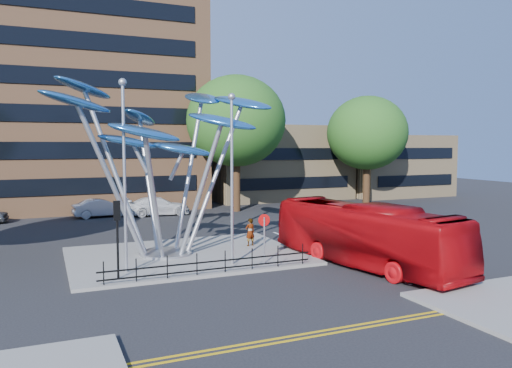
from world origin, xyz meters
name	(u,v)px	position (x,y,z in m)	size (l,w,h in m)	color
ground	(246,284)	(0.00, 0.00, 0.00)	(120.00, 120.00, 0.00)	black
traffic_island	(186,256)	(-1.00, 6.00, 0.07)	(12.00, 9.00, 0.15)	slate
double_yellow_near	(316,332)	(0.00, -6.00, 0.01)	(40.00, 0.12, 0.01)	gold
double_yellow_far	(321,335)	(0.00, -6.30, 0.01)	(40.00, 0.12, 0.01)	gold
brick_tower	(60,49)	(-6.00, 32.00, 15.00)	(25.00, 15.00, 30.00)	#976642
low_building_near	(278,162)	(16.00, 30.00, 4.00)	(15.00, 8.00, 8.00)	tan
low_building_far	(393,165)	(30.00, 28.00, 3.50)	(12.00, 8.00, 7.00)	tan
tree_right	(236,121)	(8.00, 22.00, 8.04)	(8.80, 8.80, 12.11)	black
tree_far	(367,133)	(22.00, 22.00, 7.11)	(8.00, 8.00, 10.81)	black
leaf_sculpture	(162,128)	(-2.07, 6.68, 6.87)	(12.72, 9.54, 9.51)	#9EA0A5
street_lamp_left	(124,159)	(-4.50, 3.50, 5.36)	(0.36, 0.36, 8.80)	#9EA0A5
street_lamp_right	(232,163)	(0.50, 3.00, 5.09)	(0.36, 0.36, 8.30)	#9EA0A5
traffic_light_island	(117,223)	(-5.00, 2.50, 2.61)	(0.28, 0.18, 3.42)	black
no_entry_sign_island	(264,230)	(2.00, 2.52, 1.82)	(0.60, 0.10, 2.45)	#9EA0A5
pedestrian_railing_front	(211,265)	(-1.00, 1.70, 0.55)	(10.00, 0.06, 1.00)	black
red_bus	(365,235)	(6.60, 0.65, 1.56)	(2.62, 11.19, 3.12)	#9B070B
pedestrian	(250,232)	(3.00, 6.73, 0.95)	(0.58, 0.38, 1.60)	gray
parked_car_mid	(102,208)	(-3.53, 23.00, 0.75)	(1.59, 4.57, 1.51)	#AAADB2
parked_car_right	(158,206)	(0.97, 22.18, 0.77)	(2.16, 5.32, 1.54)	silver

